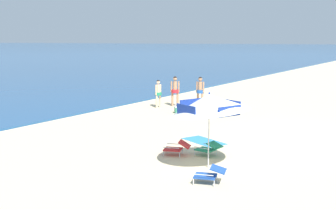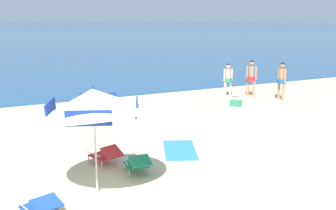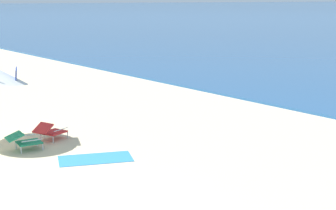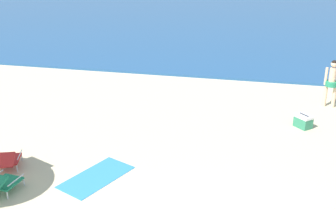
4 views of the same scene
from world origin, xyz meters
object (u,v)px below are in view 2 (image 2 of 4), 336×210
beach_towel (180,150)px  person_standing_beside (228,77)px  lounge_chair_under_umbrella (41,206)px  lounge_chair_facing_sea (106,154)px  cooler_box (236,101)px  beach_umbrella_striped_main (94,102)px  person_wading_in (251,76)px  lounge_chair_beside_umbrella (137,163)px  person_standing_near_shore (282,78)px

beach_towel → person_standing_beside: bearing=45.5°
person_standing_beside → beach_towel: bearing=-134.5°
lounge_chair_under_umbrella → lounge_chair_facing_sea: size_ratio=0.96×
person_standing_beside → cooler_box: 2.35m
lounge_chair_facing_sea → cooler_box: bearing=30.1°
person_standing_beside → cooler_box: size_ratio=2.71×
beach_umbrella_striped_main → person_standing_beside: size_ratio=1.87×
lounge_chair_under_umbrella → cooler_box: (9.25, 6.46, -0.08)m
beach_umbrella_striped_main → person_wading_in: bearing=36.0°
lounge_chair_beside_umbrella → lounge_chair_facing_sea: (-0.49, 0.97, -0.01)m
person_standing_beside → person_wading_in: 1.13m
person_standing_beside → cooler_box: (-0.98, -2.00, -0.74)m
lounge_chair_under_umbrella → beach_towel: (4.24, 2.37, -0.27)m
lounge_chair_beside_umbrella → beach_umbrella_striped_main: bearing=-153.8°
person_standing_beside → person_wading_in: person_wading_in is taller
beach_towel → lounge_chair_beside_umbrella: bearing=-148.3°
lounge_chair_beside_umbrella → cooler_box: 8.54m
lounge_chair_beside_umbrella → person_standing_near_shore: bearing=29.4°
cooler_box → lounge_chair_under_umbrella: bearing=-145.1°
beach_umbrella_striped_main → cooler_box: (7.97, 5.77, -1.81)m
lounge_chair_under_umbrella → person_wading_in: bearing=35.2°
lounge_chair_under_umbrella → person_standing_beside: size_ratio=0.60×
lounge_chair_beside_umbrella → lounge_chair_facing_sea: lounge_chair_facing_sea is taller
beach_umbrella_striped_main → cooler_box: bearing=35.9°
lounge_chair_beside_umbrella → person_standing_near_shore: person_standing_near_shore is taller
person_standing_near_shore → lounge_chair_under_umbrella: bearing=-151.0°
person_wading_in → cooler_box: size_ratio=2.98×
lounge_chair_facing_sea → person_standing_near_shore: (9.98, 4.38, 0.75)m
beach_umbrella_striped_main → lounge_chair_facing_sea: (0.70, 1.55, -1.75)m
beach_umbrella_striped_main → lounge_chair_facing_sea: size_ratio=3.00×
beach_umbrella_striped_main → lounge_chair_beside_umbrella: size_ratio=3.29×
lounge_chair_beside_umbrella → person_standing_near_shore: 10.92m
lounge_chair_facing_sea → cooler_box: (7.27, 4.22, -0.07)m
lounge_chair_under_umbrella → beach_towel: 4.86m
beach_umbrella_striped_main → cooler_box: 10.01m
lounge_chair_under_umbrella → person_standing_beside: 13.29m
person_wading_in → beach_towel: person_wading_in is taller
person_standing_near_shore → person_standing_beside: bearing=133.1°
lounge_chair_beside_umbrella → person_standing_near_shore: size_ratio=0.52×
lounge_chair_facing_sea → person_wading_in: bearing=31.6°
person_standing_beside → lounge_chair_facing_sea: bearing=-143.0°
lounge_chair_facing_sea → person_standing_near_shore: bearing=23.7°
person_wading_in → cooler_box: person_wading_in is taller
beach_umbrella_striped_main → person_standing_beside: beach_umbrella_striped_main is taller
beach_umbrella_striped_main → person_wading_in: 12.34m
beach_umbrella_striped_main → lounge_chair_under_umbrella: bearing=-151.7°
lounge_chair_under_umbrella → person_wading_in: (11.22, 7.92, 0.75)m
person_standing_beside → beach_towel: (-5.99, -6.09, -0.93)m
lounge_chair_facing_sea → beach_umbrella_striped_main: bearing=-114.4°
lounge_chair_under_umbrella → cooler_box: bearing=34.9°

